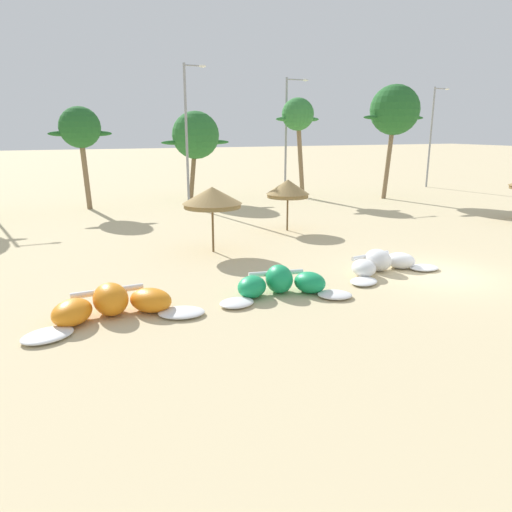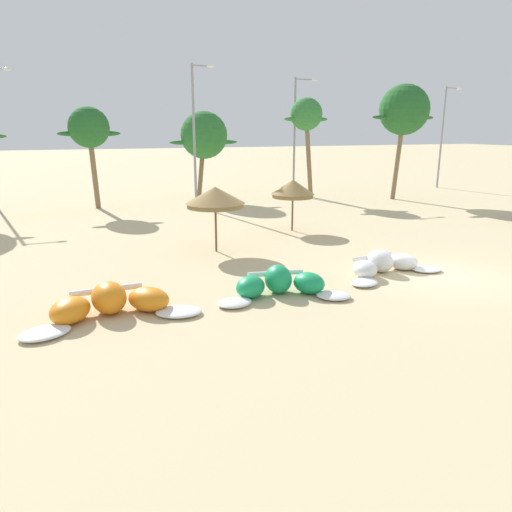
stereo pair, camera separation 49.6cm
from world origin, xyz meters
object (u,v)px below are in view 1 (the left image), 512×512
kite_left (281,284)px  beach_umbrella_middle (288,188)px  palm_left (80,129)px  lamppost_east (432,132)px  lamppost_east_center (288,131)px  lamppost_west_center (188,130)px  palm_center_right (395,111)px  beach_umbrella_near_van (212,197)px  kite_far_left (113,305)px  kite_left_of_center (382,264)px  palm_center_left (298,116)px  palm_left_of_gap (196,136)px

kite_left → beach_umbrella_middle: bearing=61.9°
palm_left → lamppost_east: lamppost_east is taller
lamppost_east_center → lamppost_east: bearing=-0.3°
lamppost_east → beach_umbrella_middle: bearing=-149.1°
lamppost_west_center → lamppost_east_center: 9.89m
lamppost_west_center → palm_left: bearing=164.0°
palm_center_right → beach_umbrella_near_van: bearing=-149.2°
kite_far_left → lamppost_east_center: lamppost_east_center is taller
lamppost_east_center → lamppost_east: lamppost_east_center is taller
beach_umbrella_near_van → kite_left_of_center: bearing=-48.6°
beach_umbrella_near_van → palm_left: bearing=105.9°
beach_umbrella_middle → palm_center_left: palm_center_left is taller
kite_left_of_center → lamppost_east_center: 23.66m
kite_left → lamppost_east: size_ratio=0.51×
kite_left_of_center → palm_left_of_gap: (-0.79, 22.74, 4.65)m
kite_left → palm_left_of_gap: bearing=80.2°
kite_left → beach_umbrella_near_van: bearing=92.0°
beach_umbrella_near_van → palm_left: palm_left is taller
kite_left → palm_left: size_ratio=0.67×
beach_umbrella_near_van → lamppost_east_center: 20.44m
kite_left → lamppost_east: lamppost_east is taller
palm_center_left → lamppost_east_center: size_ratio=0.83×
palm_left_of_gap → lamppost_east_center: lamppost_east_center is taller
kite_left → kite_left_of_center: bearing=9.6°
palm_left → palm_center_left: size_ratio=0.89×
kite_left_of_center → lamppost_east: size_ratio=0.51×
palm_center_right → lamppost_east_center: lamppost_east_center is taller
kite_far_left → lamppost_west_center: lamppost_west_center is taller
kite_left → beach_umbrella_middle: (5.11, 9.58, 1.97)m
palm_center_right → palm_center_left: bearing=154.0°
kite_left → lamppost_west_center: size_ratio=0.48×
palm_left → lamppost_west_center: 7.28m
kite_far_left → palm_center_left: (17.42, 21.03, 6.09)m
kite_left → palm_left: (-4.56, 21.80, 5.13)m
beach_umbrella_middle → palm_left: size_ratio=0.40×
beach_umbrella_near_van → beach_umbrella_middle: (5.34, 2.96, -0.18)m
beach_umbrella_middle → palm_left_of_gap: palm_left_of_gap is taller
kite_left → lamppost_east: 35.86m
kite_far_left → palm_left: bearing=87.4°
palm_left_of_gap → beach_umbrella_near_van: bearing=-104.3°
palm_left → palm_center_right: palm_center_right is taller
beach_umbrella_near_van → kite_far_left: bearing=-129.6°
kite_left → palm_center_left: palm_center_left is taller
lamppost_west_center → lamppost_east_center: lamppost_west_center is taller
kite_left → beach_umbrella_middle: 11.03m
kite_far_left → palm_center_left: bearing=50.4°
kite_left_of_center → beach_umbrella_middle: bearing=88.5°
palm_left → palm_left_of_gap: size_ratio=1.02×
palm_left_of_gap → palm_center_left: bearing=-16.9°
palm_left → lamppost_west_center: bearing=-16.0°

